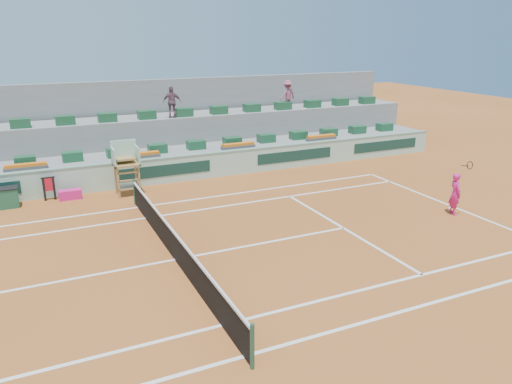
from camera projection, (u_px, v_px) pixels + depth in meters
ground at (175, 260)px, 15.85m from camera, size 90.00×90.00×0.00m
seating_tier_lower at (115, 165)px, 24.91m from camera, size 36.00×4.00×1.20m
seating_tier_upper at (108, 145)px, 26.08m from camera, size 36.00×2.40×2.60m
stadium_back_wall at (102, 123)px, 27.19m from camera, size 36.00×0.40×4.40m
player_bag at (70, 195)px, 21.56m from camera, size 0.94×0.42×0.42m
spectator_mid at (172, 102)px, 26.03m from camera, size 1.02×0.58×1.65m
spectator_right at (288, 95)px, 29.06m from camera, size 1.20×0.87×1.67m
court_lines at (175, 260)px, 15.85m from camera, size 23.89×11.09×0.01m
tennis_net at (174, 245)px, 15.69m from camera, size 0.10×11.97×1.10m
advertising_hoarding at (123, 175)px, 23.01m from camera, size 36.00×0.34×1.26m
umpire_chair at (125, 160)px, 21.85m from camera, size 1.10×0.90×2.40m
seat_row_lower at (116, 152)px, 23.88m from camera, size 32.90×0.60×0.44m
seat_row_upper at (107, 117)px, 25.10m from camera, size 32.90×0.60×0.44m
flower_planters at (86, 161)px, 22.62m from camera, size 26.80×0.36×0.28m
drink_cooler_a at (8, 197)px, 20.51m from camera, size 0.78×0.68×0.84m
towel_rack at (49, 187)px, 21.32m from camera, size 0.56×0.09×1.03m
tennis_player at (455, 194)px, 19.61m from camera, size 0.58×0.92×2.28m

